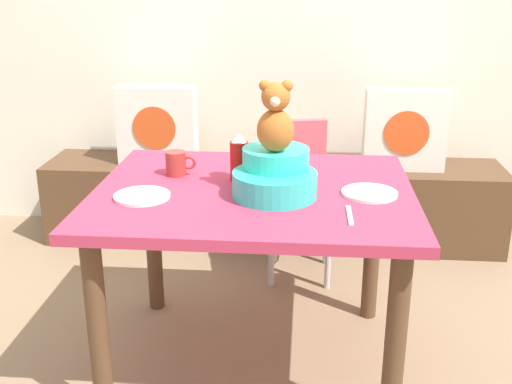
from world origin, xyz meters
name	(u,v)px	position (x,y,z in m)	size (l,w,h in m)	color
ground_plane	(254,359)	(0.00, 0.00, 0.00)	(8.00, 8.00, 0.00)	#8C7256
back_wall	(276,8)	(0.00, 1.50, 1.30)	(4.40, 0.10, 2.60)	silver
window_bench	(272,202)	(0.00, 1.23, 0.23)	(2.60, 0.44, 0.46)	brown
pillow_floral_left	(157,125)	(-0.65, 1.21, 0.68)	(0.44, 0.15, 0.44)	white
pillow_floral_right	(405,130)	(0.72, 1.21, 0.68)	(0.44, 0.15, 0.44)	white
book_stack	(277,157)	(0.03, 1.23, 0.50)	(0.20, 0.14, 0.09)	#9DB65F
dining_table	(254,215)	(0.00, 0.00, 0.63)	(1.17, 0.96, 0.74)	#B73351
highchair	(301,179)	(0.17, 0.79, 0.52)	(0.39, 0.50, 0.79)	#D84C59
infant_seat_teal	(275,175)	(0.08, -0.06, 0.81)	(0.30, 0.33, 0.16)	#2DCBB8
teddy_bear	(276,118)	(0.08, -0.06, 1.02)	(0.13, 0.12, 0.25)	#B46728
ketchup_bottle	(239,158)	(-0.06, 0.10, 0.83)	(0.07, 0.07, 0.18)	red
coffee_mug	(177,163)	(-0.31, 0.13, 0.79)	(0.12, 0.08, 0.09)	#9E332D
dinner_plate_near	(142,196)	(-0.38, -0.13, 0.75)	(0.20, 0.20, 0.01)	white
dinner_plate_far	(369,193)	(0.42, -0.04, 0.75)	(0.20, 0.20, 0.01)	white
cell_phone	(293,165)	(0.14, 0.30, 0.74)	(0.07, 0.14, 0.01)	black
table_fork	(350,215)	(0.34, -0.25, 0.74)	(0.02, 0.17, 0.01)	silver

